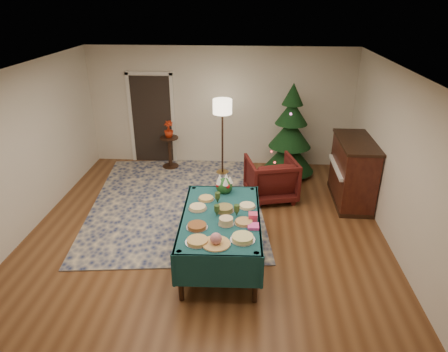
# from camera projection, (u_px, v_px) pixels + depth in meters

# --- Properties ---
(room_shell) EXTENTS (7.00, 7.00, 7.00)m
(room_shell) POSITION_uv_depth(u_px,v_px,m) (202.00, 168.00, 5.94)
(room_shell) COLOR #593319
(room_shell) RESTS_ON ground
(doorway) EXTENTS (1.08, 0.04, 2.16)m
(doorway) POSITION_uv_depth(u_px,v_px,m) (152.00, 117.00, 9.31)
(doorway) COLOR black
(doorway) RESTS_ON ground
(rug) EXTENTS (3.65, 4.53, 0.02)m
(rug) POSITION_uv_depth(u_px,v_px,m) (177.00, 201.00, 7.81)
(rug) COLOR #14204D
(rug) RESTS_ON ground
(buffet_table) EXTENTS (1.23, 2.03, 0.77)m
(buffet_table) POSITION_uv_depth(u_px,v_px,m) (221.00, 225.00, 5.86)
(buffet_table) COLOR black
(buffet_table) RESTS_ON ground
(platter_0) EXTENTS (0.32, 0.32, 0.05)m
(platter_0) POSITION_uv_depth(u_px,v_px,m) (197.00, 241.00, 5.16)
(platter_0) COLOR silver
(platter_0) RESTS_ON buffet_table
(platter_1) EXTENTS (0.38, 0.38, 0.17)m
(platter_1) POSITION_uv_depth(u_px,v_px,m) (216.00, 240.00, 5.10)
(platter_1) COLOR silver
(platter_1) RESTS_ON buffet_table
(platter_2) EXTENTS (0.33, 0.33, 0.06)m
(platter_2) POSITION_uv_depth(u_px,v_px,m) (243.00, 238.00, 5.21)
(platter_2) COLOR silver
(platter_2) RESTS_ON buffet_table
(platter_3) EXTENTS (0.30, 0.30, 0.05)m
(platter_3) POSITION_uv_depth(u_px,v_px,m) (197.00, 226.00, 5.49)
(platter_3) COLOR silver
(platter_3) RESTS_ON buffet_table
(platter_4) EXTENTS (0.23, 0.23, 0.11)m
(platter_4) POSITION_uv_depth(u_px,v_px,m) (226.00, 221.00, 5.55)
(platter_4) COLOR silver
(platter_4) RESTS_ON buffet_table
(platter_5) EXTENTS (0.28, 0.28, 0.04)m
(platter_5) POSITION_uv_depth(u_px,v_px,m) (244.00, 222.00, 5.59)
(platter_5) COLOR silver
(platter_5) RESTS_ON buffet_table
(platter_6) EXTENTS (0.28, 0.28, 0.05)m
(platter_6) POSITION_uv_depth(u_px,v_px,m) (198.00, 208.00, 5.96)
(platter_6) COLOR silver
(platter_6) RESTS_ON buffet_table
(platter_7) EXTENTS (0.29, 0.29, 0.07)m
(platter_7) POSITION_uv_depth(u_px,v_px,m) (224.00, 209.00, 5.91)
(platter_7) COLOR silver
(platter_7) RESTS_ON buffet_table
(platter_8) EXTENTS (0.27, 0.27, 0.04)m
(platter_8) POSITION_uv_depth(u_px,v_px,m) (247.00, 206.00, 6.02)
(platter_8) COLOR silver
(platter_8) RESTS_ON buffet_table
(platter_9) EXTENTS (0.26, 0.26, 0.04)m
(platter_9) POSITION_uv_depth(u_px,v_px,m) (206.00, 199.00, 6.24)
(platter_9) COLOR silver
(platter_9) RESTS_ON buffet_table
(goblet_0) EXTENTS (0.08, 0.08, 0.18)m
(goblet_0) POSITION_uv_depth(u_px,v_px,m) (218.00, 198.00, 6.11)
(goblet_0) COLOR #2D471E
(goblet_0) RESTS_ON buffet_table
(goblet_1) EXTENTS (0.08, 0.08, 0.18)m
(goblet_1) POSITION_uv_depth(u_px,v_px,m) (237.00, 210.00, 5.75)
(goblet_1) COLOR #2D471E
(goblet_1) RESTS_ON buffet_table
(goblet_2) EXTENTS (0.08, 0.08, 0.18)m
(goblet_2) POSITION_uv_depth(u_px,v_px,m) (217.00, 210.00, 5.74)
(goblet_2) COLOR #2D471E
(goblet_2) RESTS_ON buffet_table
(napkin_stack) EXTENTS (0.16, 0.16, 0.04)m
(napkin_stack) POSITION_uv_depth(u_px,v_px,m) (253.00, 226.00, 5.49)
(napkin_stack) COLOR #F243A3
(napkin_stack) RESTS_ON buffet_table
(gift_box) EXTENTS (0.13, 0.13, 0.10)m
(gift_box) POSITION_uv_depth(u_px,v_px,m) (253.00, 217.00, 5.67)
(gift_box) COLOR #E13E64
(gift_box) RESTS_ON buffet_table
(centerpiece) EXTENTS (0.28, 0.28, 0.32)m
(centerpiece) POSITION_uv_depth(u_px,v_px,m) (224.00, 184.00, 6.44)
(centerpiece) COLOR #1E4C1E
(centerpiece) RESTS_ON buffet_table
(armchair) EXTENTS (1.08, 1.04, 0.93)m
(armchair) POSITION_uv_depth(u_px,v_px,m) (271.00, 176.00, 7.78)
(armchair) COLOR #45110E
(armchair) RESTS_ON ground
(floor_lamp) EXTENTS (0.41, 0.41, 1.69)m
(floor_lamp) POSITION_uv_depth(u_px,v_px,m) (222.00, 111.00, 8.49)
(floor_lamp) COLOR #A57F3F
(floor_lamp) RESTS_ON ground
(side_table) EXTENTS (0.42, 0.42, 0.74)m
(side_table) POSITION_uv_depth(u_px,v_px,m) (170.00, 153.00, 9.23)
(side_table) COLOR black
(side_table) RESTS_ON ground
(potted_plant) EXTENTS (0.21, 0.38, 0.21)m
(potted_plant) POSITION_uv_depth(u_px,v_px,m) (169.00, 133.00, 9.03)
(potted_plant) COLOR #B0260C
(potted_plant) RESTS_ON side_table
(christmas_tree) EXTENTS (1.17, 1.17, 2.05)m
(christmas_tree) POSITION_uv_depth(u_px,v_px,m) (290.00, 135.00, 8.65)
(christmas_tree) COLOR black
(christmas_tree) RESTS_ON ground
(piano) EXTENTS (0.69, 1.45, 1.25)m
(piano) POSITION_uv_depth(u_px,v_px,m) (353.00, 172.00, 7.61)
(piano) COLOR black
(piano) RESTS_ON ground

